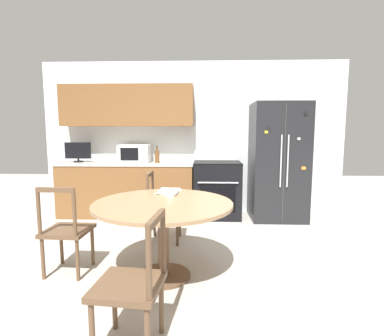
{
  "coord_description": "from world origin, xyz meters",
  "views": [
    {
      "loc": [
        0.18,
        -2.63,
        1.42
      ],
      "look_at": [
        0.04,
        1.15,
        0.95
      ],
      "focal_mm": 28.0,
      "sensor_mm": 36.0,
      "label": 1
    }
  ],
  "objects_px": {
    "dining_chair_left": "(66,231)",
    "oven_range": "(217,189)",
    "dining_chair_near": "(133,285)",
    "counter_bottle": "(157,156)",
    "candle_glass": "(170,194)",
    "dining_chair_far": "(163,208)",
    "microwave": "(135,153)",
    "refrigerator": "(278,162)",
    "countertop_tv": "(78,151)"
  },
  "relations": [
    {
      "from": "refrigerator",
      "to": "microwave",
      "type": "relative_size",
      "value": 3.67
    },
    {
      "from": "dining_chair_left",
      "to": "microwave",
      "type": "bearing_deg",
      "value": 87.39
    },
    {
      "from": "oven_range",
      "to": "dining_chair_left",
      "type": "height_order",
      "value": "oven_range"
    },
    {
      "from": "dining_chair_far",
      "to": "countertop_tv",
      "type": "bearing_deg",
      "value": -126.87
    },
    {
      "from": "countertop_tv",
      "to": "dining_chair_far",
      "type": "bearing_deg",
      "value": -37.3
    },
    {
      "from": "dining_chair_left",
      "to": "oven_range",
      "type": "bearing_deg",
      "value": 55.48
    },
    {
      "from": "dining_chair_near",
      "to": "countertop_tv",
      "type": "bearing_deg",
      "value": 33.54
    },
    {
      "from": "refrigerator",
      "to": "countertop_tv",
      "type": "height_order",
      "value": "refrigerator"
    },
    {
      "from": "oven_range",
      "to": "countertop_tv",
      "type": "relative_size",
      "value": 2.51
    },
    {
      "from": "refrigerator",
      "to": "dining_chair_left",
      "type": "bearing_deg",
      "value": -141.56
    },
    {
      "from": "oven_range",
      "to": "dining_chair_far",
      "type": "distance_m",
      "value": 1.38
    },
    {
      "from": "microwave",
      "to": "countertop_tv",
      "type": "bearing_deg",
      "value": -178.45
    },
    {
      "from": "microwave",
      "to": "oven_range",
      "type": "bearing_deg",
      "value": -3.14
    },
    {
      "from": "oven_range",
      "to": "dining_chair_far",
      "type": "bearing_deg",
      "value": -122.72
    },
    {
      "from": "dining_chair_far",
      "to": "counter_bottle",
      "type": "bearing_deg",
      "value": -167.64
    },
    {
      "from": "dining_chair_far",
      "to": "dining_chair_left",
      "type": "relative_size",
      "value": 1.0
    },
    {
      "from": "microwave",
      "to": "candle_glass",
      "type": "xyz_separation_m",
      "value": [
        0.82,
        -2.0,
        -0.26
      ]
    },
    {
      "from": "oven_range",
      "to": "counter_bottle",
      "type": "relative_size",
      "value": 3.9
    },
    {
      "from": "dining_chair_far",
      "to": "refrigerator",
      "type": "bearing_deg",
      "value": 123.18
    },
    {
      "from": "dining_chair_near",
      "to": "candle_glass",
      "type": "relative_size",
      "value": 9.67
    },
    {
      "from": "counter_bottle",
      "to": "dining_chair_far",
      "type": "bearing_deg",
      "value": -78.08
    },
    {
      "from": "countertop_tv",
      "to": "dining_chair_near",
      "type": "distance_m",
      "value": 3.62
    },
    {
      "from": "refrigerator",
      "to": "dining_chair_near",
      "type": "relative_size",
      "value": 2.06
    },
    {
      "from": "counter_bottle",
      "to": "dining_chair_left",
      "type": "distance_m",
      "value": 2.24
    },
    {
      "from": "oven_range",
      "to": "candle_glass",
      "type": "bearing_deg",
      "value": -106.33
    },
    {
      "from": "counter_bottle",
      "to": "countertop_tv",
      "type": "bearing_deg",
      "value": 177.77
    },
    {
      "from": "refrigerator",
      "to": "counter_bottle",
      "type": "height_order",
      "value": "refrigerator"
    },
    {
      "from": "refrigerator",
      "to": "candle_glass",
      "type": "height_order",
      "value": "refrigerator"
    },
    {
      "from": "dining_chair_near",
      "to": "dining_chair_far",
      "type": "distance_m",
      "value": 1.94
    },
    {
      "from": "candle_glass",
      "to": "dining_chair_near",
      "type": "bearing_deg",
      "value": -95.59
    },
    {
      "from": "oven_range",
      "to": "dining_chair_near",
      "type": "distance_m",
      "value": 3.17
    },
    {
      "from": "oven_range",
      "to": "dining_chair_left",
      "type": "distance_m",
      "value": 2.62
    },
    {
      "from": "countertop_tv",
      "to": "dining_chair_near",
      "type": "relative_size",
      "value": 0.48
    },
    {
      "from": "counter_bottle",
      "to": "microwave",
      "type": "bearing_deg",
      "value": 168.72
    },
    {
      "from": "refrigerator",
      "to": "dining_chair_near",
      "type": "bearing_deg",
      "value": -118.47
    },
    {
      "from": "counter_bottle",
      "to": "candle_glass",
      "type": "bearing_deg",
      "value": -77.44
    },
    {
      "from": "oven_range",
      "to": "dining_chair_near",
      "type": "relative_size",
      "value": 1.2
    },
    {
      "from": "counter_bottle",
      "to": "candle_glass",
      "type": "xyz_separation_m",
      "value": [
        0.43,
        -1.92,
        -0.22
      ]
    },
    {
      "from": "countertop_tv",
      "to": "dining_chair_left",
      "type": "xyz_separation_m",
      "value": [
        0.75,
        -2.13,
        -0.64
      ]
    },
    {
      "from": "counter_bottle",
      "to": "dining_chair_left",
      "type": "height_order",
      "value": "counter_bottle"
    },
    {
      "from": "dining_chair_near",
      "to": "candle_glass",
      "type": "distance_m",
      "value": 1.24
    },
    {
      "from": "countertop_tv",
      "to": "microwave",
      "type": "bearing_deg",
      "value": 1.55
    },
    {
      "from": "dining_chair_near",
      "to": "counter_bottle",
      "type": "bearing_deg",
      "value": 11.56
    },
    {
      "from": "refrigerator",
      "to": "dining_chair_left",
      "type": "relative_size",
      "value": 2.06
    },
    {
      "from": "microwave",
      "to": "dining_chair_left",
      "type": "relative_size",
      "value": 0.56
    },
    {
      "from": "countertop_tv",
      "to": "candle_glass",
      "type": "xyz_separation_m",
      "value": [
        1.77,
        -1.97,
        -0.29
      ]
    },
    {
      "from": "counter_bottle",
      "to": "dining_chair_far",
      "type": "height_order",
      "value": "counter_bottle"
    },
    {
      "from": "dining_chair_far",
      "to": "candle_glass",
      "type": "bearing_deg",
      "value": 13.97
    },
    {
      "from": "microwave",
      "to": "dining_chair_near",
      "type": "height_order",
      "value": "microwave"
    },
    {
      "from": "counter_bottle",
      "to": "dining_chair_far",
      "type": "distance_m",
      "value": 1.31
    }
  ]
}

